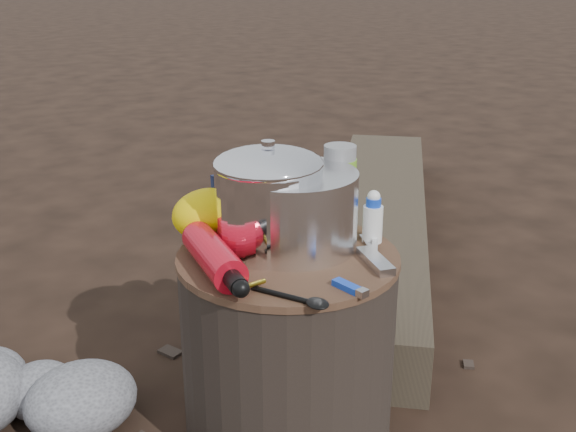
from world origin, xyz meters
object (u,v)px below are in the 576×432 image
travel_mug (277,195)px  thermos (339,187)px  camping_pot (269,199)px  fuel_bottle (214,256)px  stump (288,343)px  log_main (377,222)px

travel_mug → thermos: bearing=-47.3°
thermos → travel_mug: thermos is taller
camping_pot → fuel_bottle: bearing=-165.1°
travel_mug → fuel_bottle: bearing=-146.0°
stump → travel_mug: size_ratio=3.52×
log_main → travel_mug: size_ratio=15.39×
log_main → thermos: thermos is taller
stump → fuel_bottle: bearing=177.5°
stump → camping_pot: size_ratio=2.07×
travel_mug → stump: bearing=-115.4°
stump → travel_mug: bearing=64.6°
stump → thermos: size_ratio=2.43×
fuel_bottle → camping_pot: bearing=24.6°
thermos → travel_mug: (-0.09, 0.10, -0.03)m
stump → camping_pot: 0.31m
stump → camping_pot: (-0.02, 0.04, 0.30)m
stump → travel_mug: 0.32m
log_main → fuel_bottle: fuel_bottle is taller
log_main → camping_pot: bearing=-100.2°
stump → log_main: 1.06m
stump → log_main: (0.81, 0.67, -0.12)m
fuel_bottle → thermos: thermos is taller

